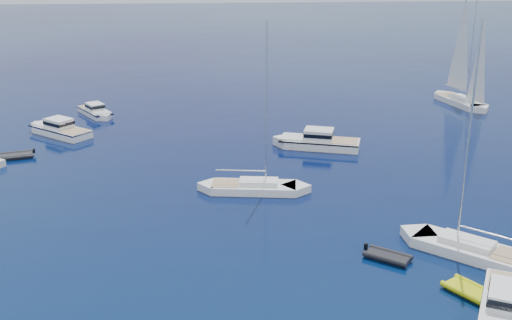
{
  "coord_description": "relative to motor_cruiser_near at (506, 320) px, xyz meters",
  "views": [
    {
      "loc": [
        -10.41,
        -28.33,
        20.28
      ],
      "look_at": [
        -6.47,
        24.04,
        2.2
      ],
      "focal_mm": 44.6,
      "sensor_mm": 36.0,
      "label": 1
    }
  ],
  "objects": [
    {
      "name": "sailboat_centre",
      "position": [
        -12.81,
        20.67,
        0.0
      ],
      "size": [
        10.5,
        4.01,
        15.04
      ],
      "primitive_type": null,
      "rotation": [
        0.0,
        0.0,
        4.58
      ],
      "color": "silver",
      "rests_on": "ground"
    },
    {
      "name": "sailboat_sails_r",
      "position": [
        16.49,
        49.33,
        0.0
      ],
      "size": [
        5.53,
        11.61,
        16.52
      ],
      "primitive_type": null,
      "rotation": [
        0.0,
        0.0,
        3.38
      ],
      "color": "silver",
      "rests_on": "ground"
    },
    {
      "name": "motor_cruiser_centre",
      "position": [
        -5.42,
        32.41,
        0.0
      ],
      "size": [
        10.18,
        5.7,
        2.56
      ],
      "primitive_type": null,
      "rotation": [
        0.0,
        0.0,
        1.27
      ],
      "color": "silver",
      "rests_on": "ground"
    },
    {
      "name": "motor_cruiser_near",
      "position": [
        0.0,
        0.0,
        0.0
      ],
      "size": [
        6.98,
        9.73,
        2.49
      ],
      "primitive_type": null,
      "rotation": [
        0.0,
        0.0,
        2.66
      ],
      "color": "white",
      "rests_on": "ground"
    },
    {
      "name": "tender_grey_far",
      "position": [
        -35.91,
        31.3,
        0.0
      ],
      "size": [
        4.35,
        3.13,
        0.95
      ],
      "primitive_type": null,
      "rotation": [
        0.0,
        0.0,
        1.85
      ],
      "color": "black",
      "rests_on": "ground"
    },
    {
      "name": "motor_cruiser_horizon",
      "position": [
        -30.42,
        47.25,
        0.0
      ],
      "size": [
        5.76,
        7.43,
        1.93
      ],
      "primitive_type": null,
      "rotation": [
        0.0,
        0.0,
        3.69
      ],
      "color": "silver",
      "rests_on": "ground"
    },
    {
      "name": "motor_cruiser_far_l",
      "position": [
        -33.2,
        39.22,
        0.0
      ],
      "size": [
        8.75,
        7.96,
        2.38
      ],
      "primitive_type": null,
      "rotation": [
        0.0,
        0.0,
        0.87
      ],
      "color": "white",
      "rests_on": "ground"
    },
    {
      "name": "sailboat_mid_r",
      "position": [
        1.19,
        7.79,
        0.0
      ],
      "size": [
        10.2,
        9.64,
        16.39
      ],
      "primitive_type": null,
      "rotation": [
        0.0,
        0.0,
        0.83
      ],
      "color": "silver",
      "rests_on": "ground"
    },
    {
      "name": "tender_yellow",
      "position": [
        -0.78,
        2.66,
        0.0
      ],
      "size": [
        3.88,
        4.42,
        0.95
      ],
      "primitive_type": null,
      "rotation": [
        0.0,
        0.0,
        0.57
      ],
      "color": "#C2CC0C",
      "rests_on": "ground"
    },
    {
      "name": "tender_grey_near",
      "position": [
        -4.71,
        7.65,
        0.0
      ],
      "size": [
        3.65,
        3.39,
        0.95
      ],
      "primitive_type": null,
      "rotation": [
        0.0,
        0.0,
        4.06
      ],
      "color": "black",
      "rests_on": "ground"
    }
  ]
}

